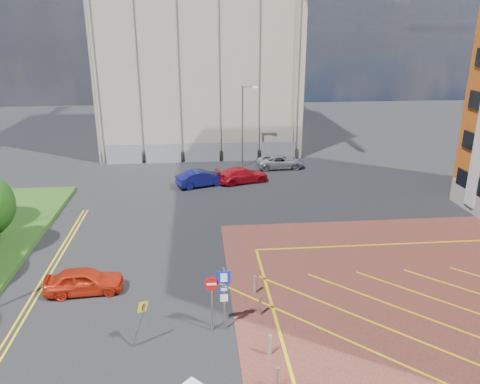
{
  "coord_description": "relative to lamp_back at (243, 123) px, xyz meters",
  "views": [
    {
      "loc": [
        -0.49,
        -17.27,
        13.14
      ],
      "look_at": [
        1.49,
        3.87,
        5.71
      ],
      "focal_mm": 35.0,
      "sensor_mm": 36.0,
      "label": 1
    }
  ],
  "objects": [
    {
      "name": "construction_fence",
      "position": [
        -3.08,
        2.0,
        -3.36
      ],
      "size": [
        21.6,
        0.06,
        2.0
      ],
      "primitive_type": "cube",
      "color": "gray",
      "rests_on": "ground"
    },
    {
      "name": "car_red_back",
      "position": [
        -0.59,
        -5.25,
        -3.68
      ],
      "size": [
        5.06,
        3.16,
        1.37
      ],
      "primitive_type": "imported",
      "rotation": [
        0.0,
        0.0,
        1.85
      ],
      "color": "red",
      "rests_on": "ground"
    },
    {
      "name": "lamp_back",
      "position": [
        0.0,
        0.0,
        0.0
      ],
      "size": [
        1.53,
        0.16,
        8.0
      ],
      "color": "#9EA0A8",
      "rests_on": "ground"
    },
    {
      "name": "car_red_left",
      "position": [
        -10.68,
        -23.06,
        -3.68
      ],
      "size": [
        4.12,
        1.9,
        1.37
      ],
      "primitive_type": "imported",
      "rotation": [
        0.0,
        0.0,
        1.64
      ],
      "color": "red",
      "rests_on": "ground"
    },
    {
      "name": "sign_cluster",
      "position": [
        -3.78,
        -27.02,
        -2.41
      ],
      "size": [
        1.17,
        0.12,
        3.2
      ],
      "color": "#9EA0A8",
      "rests_on": "ground"
    },
    {
      "name": "construction_building",
      "position": [
        -4.08,
        12.0,
        6.64
      ],
      "size": [
        21.2,
        19.2,
        22.0
      ],
      "primitive_type": "cube",
      "color": "#B2AA91",
      "rests_on": "ground"
    },
    {
      "name": "ground",
      "position": [
        -4.08,
        -28.0,
        -4.36
      ],
      "size": [
        140.0,
        140.0,
        0.0
      ],
      "primitive_type": "plane",
      "color": "black",
      "rests_on": "ground"
    },
    {
      "name": "car_silver_back",
      "position": [
        3.59,
        -1.06,
        -3.7
      ],
      "size": [
        4.83,
        2.41,
        1.31
      ],
      "primitive_type": "imported",
      "rotation": [
        0.0,
        0.0,
        1.62
      ],
      "color": "#B2B2BA",
      "rests_on": "ground"
    },
    {
      "name": "warning_sign",
      "position": [
        -7.22,
        -27.86,
        -2.93
      ],
      "size": [
        0.82,
        0.43,
        2.24
      ],
      "color": "#9EA0A8",
      "rests_on": "ground"
    },
    {
      "name": "car_blue_back",
      "position": [
        -4.31,
        -5.94,
        -3.64
      ],
      "size": [
        4.64,
        2.92,
        1.44
      ],
      "primitive_type": "imported",
      "rotation": [
        0.0,
        0.0,
        1.92
      ],
      "color": "navy",
      "rests_on": "ground"
    },
    {
      "name": "bollard_row",
      "position": [
        -1.78,
        -29.67,
        -3.89
      ],
      "size": [
        0.14,
        11.14,
        0.9
      ],
      "color": "#9EA0A8",
      "rests_on": "forecourt"
    }
  ]
}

